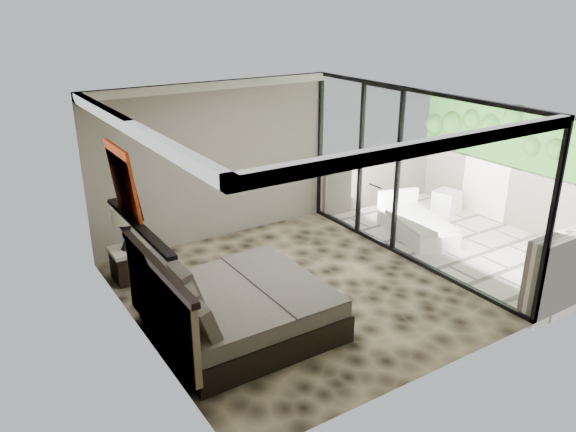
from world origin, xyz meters
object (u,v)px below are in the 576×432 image
table_lamp (125,221)px  lounger (416,224)px  bed (234,308)px  nightstand (129,264)px  ottoman (447,202)px

table_lamp → lounger: table_lamp is taller
table_lamp → lounger: size_ratio=0.39×
bed → table_lamp: size_ratio=3.11×
nightstand → lounger: size_ratio=0.29×
bed → nightstand: bearing=107.1°
bed → lounger: bearing=14.5°
nightstand → ottoman: size_ratio=1.14×
nightstand → bed: bearing=-85.1°
bed → ottoman: bed is taller
lounger → ottoman: bearing=35.1°
bed → ottoman: 5.91m
table_lamp → lounger: bearing=-12.2°
ottoman → bed: bearing=-164.2°
bed → table_lamp: (-0.66, 2.19, 0.61)m
bed → nightstand: (-0.68, 2.19, -0.10)m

